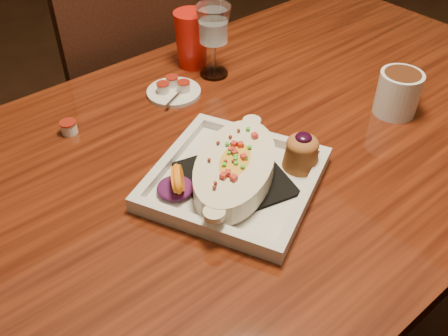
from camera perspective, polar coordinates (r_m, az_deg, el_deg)
floor at (r=1.60m, az=3.38°, el=-18.03°), size 7.00×7.00×0.00m
table at (r=1.09m, az=4.69°, el=0.08°), size 1.50×0.90×0.75m
chair_far at (r=1.60m, az=-11.47°, el=7.37°), size 0.42×0.42×0.93m
plate at (r=0.89m, az=1.81°, el=-0.34°), size 0.37×0.37×0.08m
coffee_mug at (r=1.13m, az=19.39°, el=8.30°), size 0.13×0.09×0.10m
goblet at (r=1.17m, az=-1.22°, el=15.63°), size 0.08×0.08×0.17m
saucer at (r=1.15m, az=-5.77°, el=8.82°), size 0.12×0.12×0.08m
creamer_loose at (r=1.07m, az=-17.32°, el=4.47°), size 0.03×0.03×0.03m
red_tumbler at (r=1.24m, az=-3.74°, el=14.44°), size 0.08×0.08×0.14m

